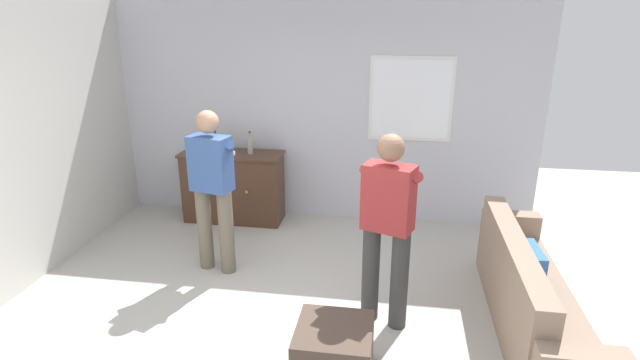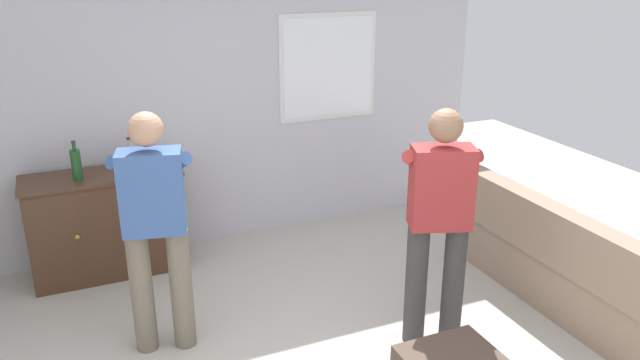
{
  "view_description": "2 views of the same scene",
  "coord_description": "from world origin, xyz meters",
  "px_view_note": "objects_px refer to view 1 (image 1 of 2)",
  "views": [
    {
      "loc": [
        0.89,
        -3.4,
        2.6
      ],
      "look_at": [
        0.25,
        0.68,
        1.16
      ],
      "focal_mm": 28.0,
      "sensor_mm": 36.0,
      "label": 1
    },
    {
      "loc": [
        -1.37,
        -2.8,
        2.6
      ],
      "look_at": [
        0.16,
        0.75,
        1.18
      ],
      "focal_mm": 35.0,
      "sensor_mm": 36.0,
      "label": 2
    }
  ],
  "objects_px": {
    "ottoman": "(334,352)",
    "person_standing_left": "(213,184)",
    "person_standing_right": "(388,222)",
    "bottle_wine_green": "(250,146)",
    "bottle_liquor_amber": "(216,143)",
    "couch": "(528,299)",
    "sideboard_cabinet": "(233,187)"
  },
  "relations": [
    {
      "from": "bottle_wine_green",
      "to": "person_standing_left",
      "type": "relative_size",
      "value": 0.17
    },
    {
      "from": "person_standing_left",
      "to": "ottoman",
      "type": "bearing_deg",
      "value": -45.45
    },
    {
      "from": "bottle_wine_green",
      "to": "ottoman",
      "type": "distance_m",
      "value": 3.13
    },
    {
      "from": "bottle_wine_green",
      "to": "person_standing_right",
      "type": "bearing_deg",
      "value": -48.14
    },
    {
      "from": "bottle_wine_green",
      "to": "bottle_liquor_amber",
      "type": "height_order",
      "value": "bottle_liquor_amber"
    },
    {
      "from": "couch",
      "to": "sideboard_cabinet",
      "type": "xyz_separation_m",
      "value": [
        -3.15,
        1.91,
        0.12
      ]
    },
    {
      "from": "couch",
      "to": "person_standing_right",
      "type": "bearing_deg",
      "value": -179.33
    },
    {
      "from": "bottle_liquor_amber",
      "to": "person_standing_left",
      "type": "height_order",
      "value": "person_standing_left"
    },
    {
      "from": "couch",
      "to": "sideboard_cabinet",
      "type": "height_order",
      "value": "sideboard_cabinet"
    },
    {
      "from": "bottle_liquor_amber",
      "to": "person_standing_left",
      "type": "relative_size",
      "value": 0.19
    },
    {
      "from": "bottle_wine_green",
      "to": "person_standing_left",
      "type": "bearing_deg",
      "value": -90.63
    },
    {
      "from": "couch",
      "to": "bottle_wine_green",
      "type": "distance_m",
      "value": 3.55
    },
    {
      "from": "person_standing_right",
      "to": "person_standing_left",
      "type": "bearing_deg",
      "value": 159.12
    },
    {
      "from": "couch",
      "to": "sideboard_cabinet",
      "type": "relative_size",
      "value": 1.85
    },
    {
      "from": "bottle_wine_green",
      "to": "person_standing_left",
      "type": "height_order",
      "value": "person_standing_left"
    },
    {
      "from": "bottle_wine_green",
      "to": "person_standing_left",
      "type": "distance_m",
      "value": 1.27
    },
    {
      "from": "sideboard_cabinet",
      "to": "person_standing_right",
      "type": "xyz_separation_m",
      "value": [
        1.98,
        -1.93,
        0.49
      ]
    },
    {
      "from": "sideboard_cabinet",
      "to": "person_standing_right",
      "type": "distance_m",
      "value": 2.8
    },
    {
      "from": "couch",
      "to": "sideboard_cabinet",
      "type": "distance_m",
      "value": 3.69
    },
    {
      "from": "person_standing_right",
      "to": "bottle_wine_green",
      "type": "bearing_deg",
      "value": 131.86
    },
    {
      "from": "couch",
      "to": "bottle_liquor_amber",
      "type": "height_order",
      "value": "bottle_liquor_amber"
    },
    {
      "from": "couch",
      "to": "person_standing_left",
      "type": "bearing_deg",
      "value": 167.44
    },
    {
      "from": "bottle_liquor_amber",
      "to": "person_standing_right",
      "type": "bearing_deg",
      "value": -41.08
    },
    {
      "from": "ottoman",
      "to": "person_standing_right",
      "type": "distance_m",
      "value": 1.11
    },
    {
      "from": "couch",
      "to": "bottle_wine_green",
      "type": "xyz_separation_m",
      "value": [
        -2.91,
        1.92,
        0.67
      ]
    },
    {
      "from": "person_standing_right",
      "to": "couch",
      "type": "bearing_deg",
      "value": 0.67
    },
    {
      "from": "couch",
      "to": "person_standing_right",
      "type": "distance_m",
      "value": 1.33
    },
    {
      "from": "bottle_wine_green",
      "to": "bottle_liquor_amber",
      "type": "bearing_deg",
      "value": -172.24
    },
    {
      "from": "person_standing_left",
      "to": "bottle_wine_green",
      "type": "bearing_deg",
      "value": 89.37
    },
    {
      "from": "ottoman",
      "to": "person_standing_left",
      "type": "relative_size",
      "value": 0.33
    },
    {
      "from": "couch",
      "to": "sideboard_cabinet",
      "type": "bearing_deg",
      "value": 148.74
    },
    {
      "from": "bottle_liquor_amber",
      "to": "ottoman",
      "type": "xyz_separation_m",
      "value": [
        1.81,
        -2.64,
        -0.81
      ]
    }
  ]
}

